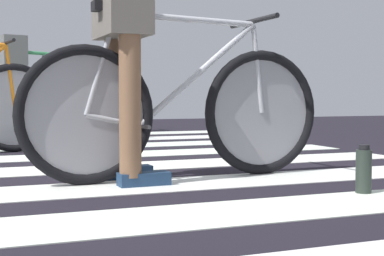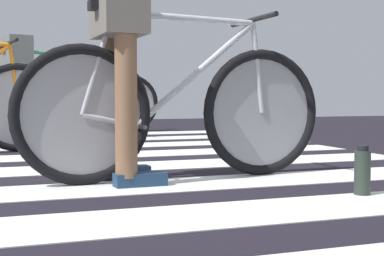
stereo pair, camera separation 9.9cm
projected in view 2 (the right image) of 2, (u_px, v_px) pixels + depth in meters
name	position (u px, v px, depth m)	size (l,w,h in m)	color
ground	(44.00, 173.00, 3.39)	(18.00, 14.00, 0.02)	black
crosswalk_markings	(49.00, 170.00, 3.41)	(5.42, 6.53, 0.00)	silver
bicycle_1_of_4	(177.00, 109.00, 3.02)	(1.74, 0.52, 0.93)	black
cyclist_1_of_4	(120.00, 54.00, 2.89)	(0.32, 0.42, 1.03)	brown
bicycle_3_of_4	(49.00, 102.00, 5.58)	(1.71, 0.57, 0.93)	black
cyclist_3_of_4	(17.00, 74.00, 5.40)	(0.39, 0.45, 1.02)	brown
bicycle_4_of_4	(90.00, 101.00, 6.95)	(1.74, 0.52, 0.93)	black
water_bottle	(362.00, 172.00, 2.57)	(0.07, 0.07, 0.23)	#252F29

